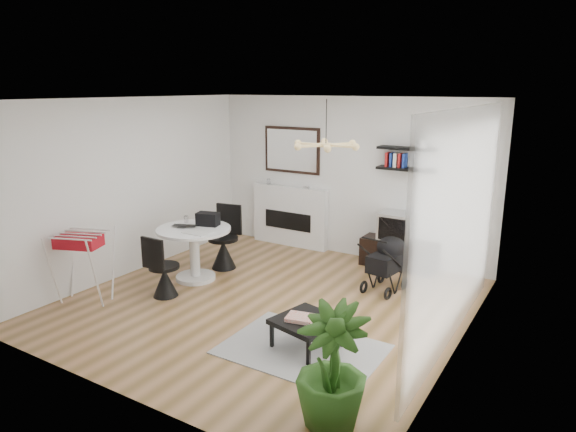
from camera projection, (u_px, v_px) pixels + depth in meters
The scene contains 25 objects.
floor at pixel (267, 303), 6.96m from camera, with size 5.00×5.00×0.00m, color brown.
ceiling at pixel (265, 99), 6.30m from camera, with size 5.00×5.00×0.00m, color white.
wall_back at pixel (348, 178), 8.70m from camera, with size 5.00×5.00×0.00m, color white.
wall_left at pixel (131, 187), 7.89m from camera, with size 5.00×5.00×0.00m, color white.
wall_right at pixel (464, 234), 5.36m from camera, with size 5.00×5.00×0.00m, color white.
sheer_curtain at pixel (459, 229), 5.58m from camera, with size 0.04×3.60×2.60m, color white.
fireplace at pixel (290, 209), 9.35m from camera, with size 1.50×0.17×2.16m.
shelf_lower at pixel (406, 169), 8.00m from camera, with size 0.90×0.25×0.04m, color black.
shelf_upper at pixel (407, 149), 7.92m from camera, with size 0.90×0.25×0.04m, color black.
pendant_lamp at pixel (326, 145), 6.33m from camera, with size 0.90×0.90×0.10m, color #E2C076, non-canonical shape.
tv_console at pixel (399, 254), 8.26m from camera, with size 1.21×0.42×0.45m, color black.
crt_tv at pixel (397, 226), 8.18m from camera, with size 0.52×0.46×0.46m.
dining_table at pixel (194, 246), 7.68m from camera, with size 1.11×1.11×0.81m.
laptop at pixel (183, 227), 7.61m from camera, with size 0.37×0.24×0.03m, color black.
black_bag at pixel (208, 219), 7.74m from camera, with size 0.33×0.20×0.20m, color black.
newspaper at pixel (198, 232), 7.39m from camera, with size 0.37×0.31×0.01m, color silver.
drinking_glass at pixel (186, 219), 7.92m from camera, with size 0.06×0.06×0.10m, color white.
chair_far at pixel (224, 249), 8.25m from camera, with size 0.50×0.51×1.01m.
chair_near at pixel (164, 277), 7.11m from camera, with size 0.42×0.42×0.89m.
drying_rack at pixel (84, 266), 6.89m from camera, with size 0.83×0.80×0.98m.
stroller at pixel (387, 265), 7.33m from camera, with size 0.53×0.74×0.86m.
rug at pixel (302, 349), 5.72m from camera, with size 1.72×1.24×0.01m, color gray.
coffee_table at pixel (307, 322), 5.70m from camera, with size 0.78×0.78×0.33m.
magazines at pixel (300, 318), 5.67m from camera, with size 0.30×0.24×0.04m, color #C44A31.
potted_plant at pixel (332, 367), 4.33m from camera, with size 0.62×0.62×1.11m, color #275418.
Camera 1 is at (3.61, -5.36, 2.85)m, focal length 32.00 mm.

